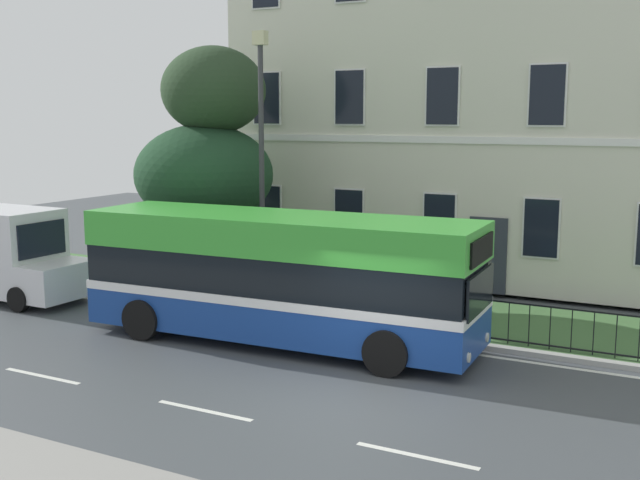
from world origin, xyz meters
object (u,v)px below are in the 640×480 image
object	(u,v)px
street_lamp_post	(261,152)
evergreen_tree	(214,198)
litter_bin	(191,277)
georgian_townhouse	(530,60)
single_decker_bus	(280,276)

from	to	relation	value
street_lamp_post	evergreen_tree	bearing A→B (deg)	153.17
evergreen_tree	litter_bin	bearing A→B (deg)	-78.40
street_lamp_post	litter_bin	bearing A→B (deg)	-169.80
georgian_townhouse	single_decker_bus	bearing A→B (deg)	-105.14
evergreen_tree	single_decker_bus	size ratio (longest dim) A/B	0.80
single_decker_bus	evergreen_tree	bearing A→B (deg)	137.11
georgian_townhouse	litter_bin	world-z (taller)	georgian_townhouse
georgian_townhouse	single_decker_bus	size ratio (longest dim) A/B	1.93
single_decker_bus	litter_bin	world-z (taller)	single_decker_bus
single_decker_bus	street_lamp_post	distance (m)	4.33
single_decker_bus	litter_bin	size ratio (longest dim) A/B	8.24
georgian_townhouse	evergreen_tree	xyz separation A→B (m)	(-7.55, -7.06, -4.20)
evergreen_tree	single_decker_bus	distance (m)	6.14
georgian_townhouse	litter_bin	bearing A→B (deg)	-129.72
litter_bin	street_lamp_post	bearing A→B (deg)	10.20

